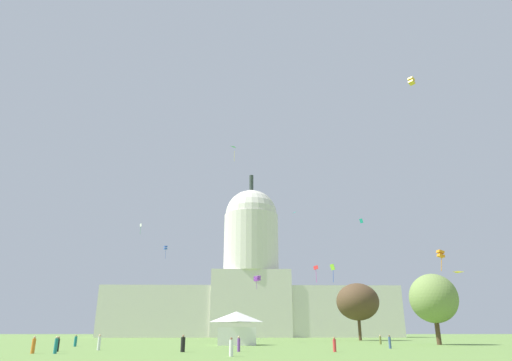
% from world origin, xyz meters
% --- Properties ---
extents(capitol_building, '(116.21, 22.74, 67.37)m').
position_xyz_m(capitol_building, '(4.69, 155.38, 19.46)').
color(capitol_building, beige).
rests_on(capitol_building, ground_plane).
extents(event_tent, '(6.79, 7.03, 5.31)m').
position_xyz_m(event_tent, '(0.76, 51.03, 2.63)').
color(event_tent, white).
rests_on(event_tent, ground_plane).
extents(tree_east_far, '(15.41, 15.42, 14.02)m').
position_xyz_m(tree_east_far, '(31.20, 89.57, 9.36)').
color(tree_east_far, '#4C3823').
rests_on(tree_east_far, ground_plane).
extents(tree_east_mid, '(11.64, 11.61, 11.76)m').
position_xyz_m(tree_east_mid, '(34.94, 51.68, 7.58)').
color(tree_east_mid, '#4C3823').
rests_on(tree_east_mid, ground_plane).
extents(person_denim_front_left, '(0.45, 0.45, 1.68)m').
position_xyz_m(person_denim_front_left, '(21.18, 34.73, 0.79)').
color(person_denim_front_left, '#3D5684').
rests_on(person_denim_front_left, ground_plane).
extents(person_white_near_tent, '(0.51, 0.51, 1.62)m').
position_xyz_m(person_white_near_tent, '(0.91, 16.23, 0.75)').
color(person_white_near_tent, silver).
rests_on(person_white_near_tent, ground_plane).
extents(person_teal_back_center, '(0.39, 0.39, 1.67)m').
position_xyz_m(person_teal_back_center, '(-16.93, 21.77, 0.78)').
color(person_teal_back_center, '#1E757A').
rests_on(person_teal_back_center, ground_plane).
extents(person_teal_lawn_far_right, '(0.56, 0.56, 1.65)m').
position_xyz_m(person_teal_lawn_far_right, '(-23.09, 44.17, 0.75)').
color(person_teal_lawn_far_right, '#1E757A').
rests_on(person_teal_lawn_far_right, ground_plane).
extents(person_black_lawn_far_left, '(0.46, 0.46, 1.60)m').
position_xyz_m(person_black_lawn_far_left, '(-18.68, 26.65, 0.74)').
color(person_black_lawn_far_left, black).
rests_on(person_black_lawn_far_left, ground_plane).
extents(person_black_mid_right, '(0.48, 0.48, 1.78)m').
position_xyz_m(person_black_mid_right, '(-4.61, 25.23, 0.80)').
color(person_black_mid_right, black).
rests_on(person_black_mid_right, ground_plane).
extents(person_red_edge_east, '(0.49, 0.49, 1.56)m').
position_xyz_m(person_red_edge_east, '(11.97, 25.03, 0.72)').
color(person_red_edge_east, red).
rests_on(person_red_edge_east, ground_plane).
extents(person_orange_mid_left, '(0.40, 0.40, 1.67)m').
position_xyz_m(person_orange_mid_left, '(-19.30, 22.07, 0.77)').
color(person_orange_mid_left, orange).
rests_on(person_orange_mid_left, ground_plane).
extents(person_olive_back_right, '(0.47, 0.47, 1.56)m').
position_xyz_m(person_olive_back_right, '(25.87, 54.67, 0.73)').
color(person_olive_back_right, olive).
rests_on(person_olive_back_right, ground_plane).
extents(person_purple_deep_crowd, '(0.45, 0.45, 1.62)m').
position_xyz_m(person_purple_deep_crowd, '(1.47, 26.01, 0.76)').
color(person_purple_deep_crowd, '#703D93').
rests_on(person_purple_deep_crowd, ground_plane).
extents(person_white_aisle_center, '(0.36, 0.36, 1.80)m').
position_xyz_m(person_white_aisle_center, '(-15.22, 30.14, 0.85)').
color(person_white_aisle_center, silver).
rests_on(person_white_aisle_center, ground_plane).
extents(kite_orange_low, '(0.88, 0.83, 2.76)m').
position_xyz_m(kite_orange_low, '(27.59, 30.41, 11.65)').
color(kite_orange_low, orange).
extents(kite_green_high, '(1.70, 1.67, 4.34)m').
position_xyz_m(kite_green_high, '(-1.24, 91.59, 52.67)').
color(kite_green_high, green).
extents(kite_red_low, '(0.94, 0.70, 3.57)m').
position_xyz_m(kite_red_low, '(17.03, 66.42, 14.47)').
color(kite_red_low, red).
extents(kite_blue_mid, '(1.39, 1.38, 4.39)m').
position_xyz_m(kite_blue_mid, '(-25.06, 123.24, 29.20)').
color(kite_blue_mid, blue).
extents(kite_cyan_high, '(1.37, 1.84, 0.35)m').
position_xyz_m(kite_cyan_high, '(16.34, 100.07, 35.30)').
color(kite_cyan_high, '#33BCDB').
extents(kite_gold_high, '(1.57, 1.56, 1.53)m').
position_xyz_m(kite_gold_high, '(36.37, 52.06, 51.31)').
color(kite_gold_high, gold).
extents(kite_violet_low, '(1.60, 1.60, 2.87)m').
position_xyz_m(kite_violet_low, '(4.77, 69.50, 12.91)').
color(kite_violet_low, purple).
extents(kite_white_high, '(0.94, 0.67, 3.81)m').
position_xyz_m(kite_white_high, '(-34.56, 124.76, 37.13)').
color(kite_white_high, white).
extents(kite_turquoise_mid, '(0.77, 0.62, 0.96)m').
position_xyz_m(kite_turquoise_mid, '(26.35, 62.39, 23.98)').
color(kite_turquoise_mid, teal).
extents(kite_lime_low, '(0.71, 0.80, 2.77)m').
position_xyz_m(kite_lime_low, '(15.58, 41.67, 11.25)').
color(kite_lime_low, '#8CD133').
extents(kite_yellow_low, '(1.46, 0.65, 0.27)m').
position_xyz_m(kite_yellow_low, '(34.48, 40.91, 10.26)').
color(kite_yellow_low, yellow).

